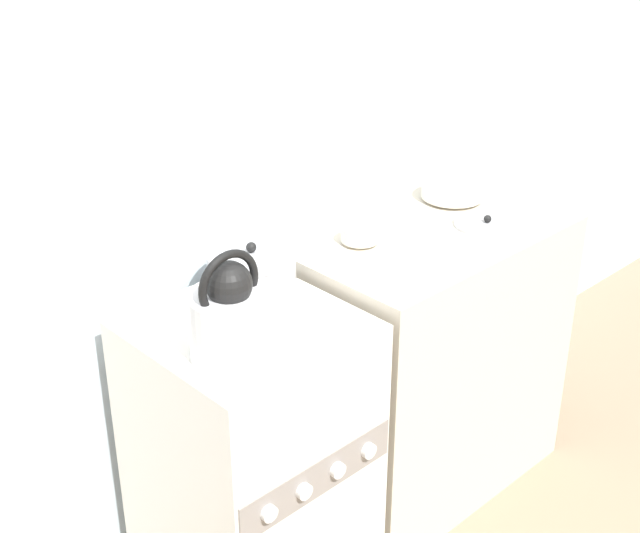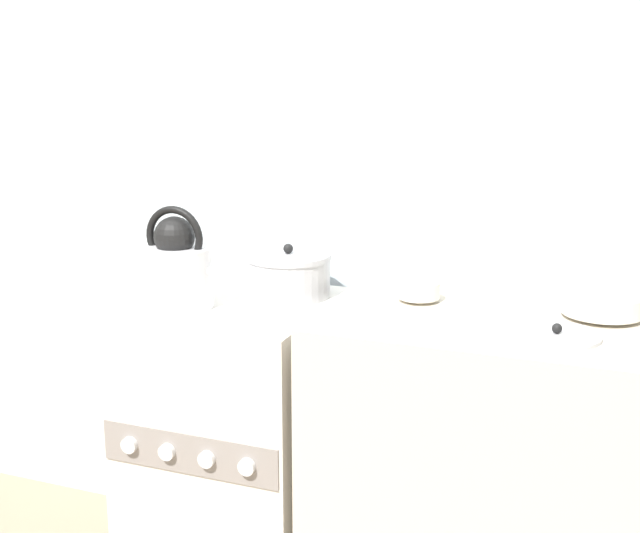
% 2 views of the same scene
% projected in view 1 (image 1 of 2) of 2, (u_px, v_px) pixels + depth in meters
% --- Properties ---
extents(wall_back, '(7.00, 0.06, 2.50)m').
position_uv_depth(wall_back, '(155.00, 153.00, 2.32)').
color(wall_back, silver).
rests_on(wall_back, ground_plane).
extents(stove, '(0.53, 0.55, 0.88)m').
position_uv_depth(stove, '(252.00, 463.00, 2.45)').
color(stove, silver).
rests_on(stove, ground_plane).
extents(counter, '(0.88, 0.55, 0.92)m').
position_uv_depth(counter, '(423.00, 358.00, 2.90)').
color(counter, beige).
rests_on(counter, ground_plane).
extents(kettle, '(0.24, 0.20, 0.28)m').
position_uv_depth(kettle, '(231.00, 316.00, 2.07)').
color(kettle, silver).
rests_on(kettle, stove).
extents(cooking_pot, '(0.24, 0.24, 0.15)m').
position_uv_depth(cooking_pot, '(252.00, 272.00, 2.37)').
color(cooking_pot, '#B2B2B7').
rests_on(cooking_pot, stove).
extents(enamel_bowl, '(0.20, 0.20, 0.06)m').
position_uv_depth(enamel_bowl, '(453.00, 190.00, 2.89)').
color(enamel_bowl, beige).
rests_on(enamel_bowl, counter).
extents(small_ceramic_bowl, '(0.11, 0.11, 0.05)m').
position_uv_depth(small_ceramic_bowl, '(360.00, 234.00, 2.59)').
color(small_ceramic_bowl, beige).
rests_on(small_ceramic_bowl, counter).
extents(loose_pot_lid, '(0.20, 0.20, 0.03)m').
position_uv_depth(loose_pot_lid, '(487.00, 224.00, 2.72)').
color(loose_pot_lid, '#B2B2B7').
rests_on(loose_pot_lid, counter).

